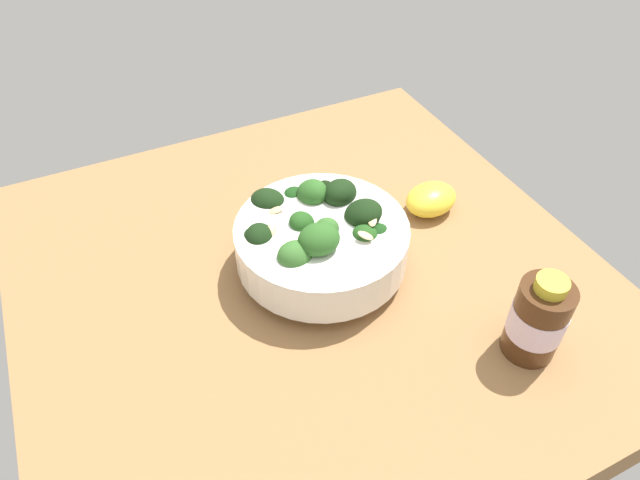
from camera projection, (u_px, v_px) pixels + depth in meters
ground_plane at (308, 285)px, 69.06cm from camera, size 65.77×65.77×4.95cm
bowl_of_broccoli at (319, 237)px, 65.29cm from camera, size 19.67×19.67×9.58cm
lemon_wedge at (431, 199)px, 74.14cm from camera, size 6.59×7.94×3.74cm
bottle_tall at (538, 319)px, 56.19cm from camera, size 5.51×5.51×10.29cm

